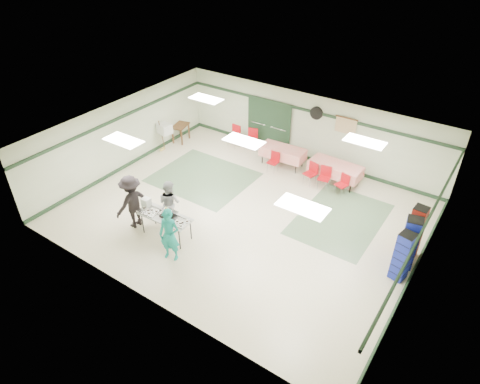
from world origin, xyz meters
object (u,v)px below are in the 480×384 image
Objects in this scene: crate_stack_blue_a at (409,243)px; broom at (162,135)px; serving_table at (165,217)px; volunteer_grey at (170,203)px; chair_d at (274,160)px; crate_stack_red at (415,232)px; dining_table_a at (335,169)px; printer_table at (180,128)px; chair_b at (312,171)px; chair_a at (325,175)px; crate_stack_blue_b at (402,257)px; chair_c at (343,182)px; dining_table_b at (283,152)px; office_printer at (165,129)px; volunteer_teal at (169,235)px; volunteer_dark at (132,202)px; chair_loose_a at (252,137)px.

crate_stack_blue_a is 10.46m from broom.
volunteer_grey is (-0.35, 0.58, 0.07)m from serving_table.
volunteer_grey is at bearing -103.15° from chair_d.
crate_stack_red is (5.71, -1.87, 0.36)m from chair_d.
dining_table_a reaches higher than serving_table.
serving_table is at bearing -65.80° from printer_table.
volunteer_grey is at bearing -105.89° from chair_b.
crate_stack_blue_a is at bearing -25.41° from printer_table.
crate_stack_blue_b is (3.61, -2.98, 0.24)m from chair_a.
chair_c is at bearing 13.54° from chair_b.
dining_table_a is 1.08× the size of dining_table_b.
crate_stack_red is 1.86× the size of printer_table.
crate_stack_blue_a is 0.59m from crate_stack_blue_b.
crate_stack_red is at bearing 90.00° from crate_stack_blue_a.
broom is at bearing -162.63° from dining_table_b.
volunteer_grey is at bearing -112.30° from chair_c.
chair_d is 0.47× the size of crate_stack_red.
office_printer is at bearing -164.05° from dining_table_a.
chair_c is 0.47× the size of crate_stack_red.
dining_table_b is 1.64m from chair_b.
dining_table_a is 2.32m from chair_d.
printer_table is (-4.59, -0.08, 0.14)m from chair_d.
volunteer_teal is 6.65m from crate_stack_blue_a.
crate_stack_blue_b is at bearing -9.23° from broom.
office_printer is at bearing -167.47° from chair_d.
volunteer_dark is 1.35× the size of broom.
chair_a is 1.64× the size of office_printer.
crate_stack_blue_b is at bearing -0.25° from office_printer.
dining_table_b is (0.77, 5.79, -0.14)m from serving_table.
volunteer_dark is 7.18m from chair_c.
office_printer is (-4.64, -1.60, 0.38)m from dining_table_b.
dining_table_b is at bearing 73.83° from volunteer_teal.
printer_table is at bearing -171.78° from dining_table_a.
volunteer_grey reaches higher than crate_stack_blue_b.
dining_table_a is at bearing 152.14° from volunteer_dark.
office_printer reaches higher than chair_c.
volunteer_dark is (-0.86, -0.74, 0.12)m from volunteer_grey.
volunteer_dark is 2.28× the size of chair_c.
crate_stack_blue_b reaches higher than chair_a.
dining_table_a is at bearing 134.28° from crate_stack_blue_b.
chair_a reaches higher than chair_c.
volunteer_teal is 0.93× the size of volunteer_dark.
chair_d is at bearing 157.24° from crate_stack_blue_a.
volunteer_teal is at bearing -35.80° from office_printer.
dining_table_a is (2.20, 6.45, -0.27)m from volunteer_teal.
chair_d is 0.88× the size of printer_table.
chair_a is 6.79m from office_printer.
chair_loose_a reaches higher than printer_table.
volunteer_teal is 6.45m from dining_table_b.
volunteer_grey is 1.75× the size of chair_loose_a.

